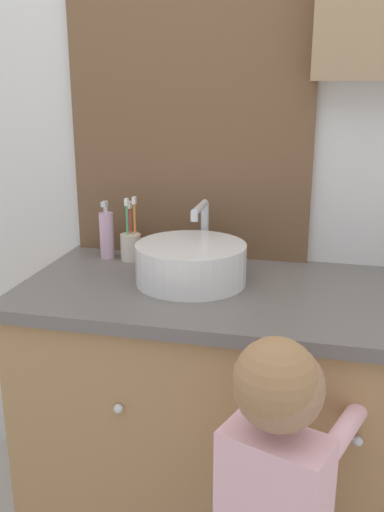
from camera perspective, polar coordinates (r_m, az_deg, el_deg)
The scene contains 6 objects.
wall_back at distance 1.78m, azimuth 8.24°, elevation 13.63°, with size 3.20×0.18×2.50m.
vanity_counter at distance 1.75m, azimuth 5.53°, elevation -16.33°, with size 1.28×0.59×0.84m.
sink_basin at distance 1.59m, azimuth -0.05°, elevation -0.60°, with size 0.31×0.36×0.20m.
toothbrush_holder at distance 1.81m, azimuth -6.14°, elevation 1.17°, with size 0.06×0.06×0.20m.
soap_dispenser at distance 1.83m, azimuth -8.52°, elevation 2.14°, with size 0.04×0.04×0.19m.
child_figure at distance 1.26m, azimuth 8.22°, elevation -23.79°, with size 0.33×0.42×0.95m.
Camera 1 is at (0.18, -1.15, 1.39)m, focal length 40.00 mm.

